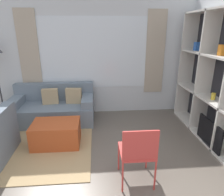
{
  "coord_description": "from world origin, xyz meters",
  "views": [
    {
      "loc": [
        0.04,
        -1.5,
        1.98
      ],
      "look_at": [
        0.31,
        1.75,
        0.85
      ],
      "focal_mm": 32.0,
      "sensor_mm": 36.0,
      "label": 1
    }
  ],
  "objects_px": {
    "shelving_unit": "(220,81)",
    "couch_main": "(54,108)",
    "ottoman": "(56,134)",
    "folding_chair": "(138,151)"
  },
  "relations": [
    {
      "from": "couch_main",
      "to": "ottoman",
      "type": "bearing_deg",
      "value": -77.2
    },
    {
      "from": "shelving_unit",
      "to": "ottoman",
      "type": "relative_size",
      "value": 3.04
    },
    {
      "from": "shelving_unit",
      "to": "folding_chair",
      "type": "bearing_deg",
      "value": -147.32
    },
    {
      "from": "ottoman",
      "to": "folding_chair",
      "type": "relative_size",
      "value": 0.95
    },
    {
      "from": "couch_main",
      "to": "folding_chair",
      "type": "height_order",
      "value": "folding_chair"
    },
    {
      "from": "shelving_unit",
      "to": "folding_chair",
      "type": "height_order",
      "value": "shelving_unit"
    },
    {
      "from": "ottoman",
      "to": "couch_main",
      "type": "bearing_deg",
      "value": 102.8
    },
    {
      "from": "shelving_unit",
      "to": "couch_main",
      "type": "xyz_separation_m",
      "value": [
        -3.09,
        1.06,
        -0.83
      ]
    },
    {
      "from": "ottoman",
      "to": "folding_chair",
      "type": "bearing_deg",
      "value": -41.17
    },
    {
      "from": "couch_main",
      "to": "folding_chair",
      "type": "relative_size",
      "value": 2.06
    }
  ]
}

